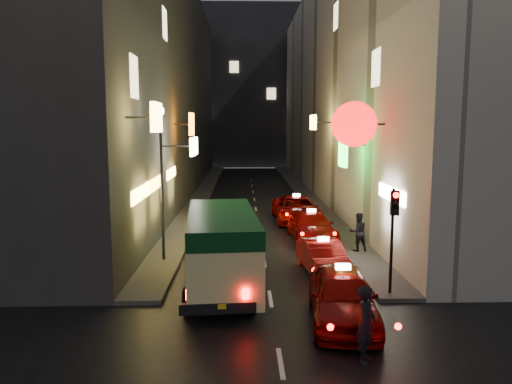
{
  "coord_description": "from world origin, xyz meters",
  "views": [
    {
      "loc": [
        -0.9,
        -7.31,
        5.66
      ],
      "look_at": [
        -0.35,
        13.0,
        2.97
      ],
      "focal_mm": 35.0,
      "sensor_mm": 36.0,
      "label": 1
    }
  ],
  "objects": [
    {
      "name": "building_left",
      "position": [
        -8.0,
        33.99,
        9.0
      ],
      "size": [
        7.7,
        52.0,
        18.0
      ],
      "color": "#393734",
      "rests_on": "ground"
    },
    {
      "name": "building_right",
      "position": [
        8.0,
        33.99,
        9.0
      ],
      "size": [
        8.22,
        52.0,
        18.0
      ],
      "color": "#B9B4AA",
      "rests_on": "ground"
    },
    {
      "name": "building_far",
      "position": [
        0.0,
        66.0,
        11.0
      ],
      "size": [
        30.0,
        10.0,
        22.0
      ],
      "primitive_type": "cube",
      "color": "#34343A",
      "rests_on": "ground"
    },
    {
      "name": "sidewalk_left",
      "position": [
        -4.25,
        34.0,
        0.07
      ],
      "size": [
        1.5,
        52.0,
        0.15
      ],
      "primitive_type": "cube",
      "color": "#4E4B48",
      "rests_on": "ground"
    },
    {
      "name": "sidewalk_right",
      "position": [
        4.25,
        34.0,
        0.07
      ],
      "size": [
        1.5,
        52.0,
        0.15
      ],
      "primitive_type": "cube",
      "color": "#4E4B48",
      "rests_on": "ground"
    },
    {
      "name": "minibus",
      "position": [
        -1.62,
        9.36,
        1.74
      ],
      "size": [
        2.71,
        6.54,
        2.75
      ],
      "color": "#F3F198",
      "rests_on": "ground"
    },
    {
      "name": "taxi_near",
      "position": [
        1.97,
        6.5,
        0.91
      ],
      "size": [
        2.86,
        5.92,
        1.99
      ],
      "color": "#7D0502",
      "rests_on": "ground"
    },
    {
      "name": "taxi_second",
      "position": [
        2.19,
        11.3,
        0.74
      ],
      "size": [
        2.39,
        4.85,
        1.66
      ],
      "color": "#7D0502",
      "rests_on": "ground"
    },
    {
      "name": "taxi_third",
      "position": [
        2.51,
        16.95,
        0.83
      ],
      "size": [
        2.48,
        5.33,
        1.82
      ],
      "color": "#7D0502",
      "rests_on": "ground"
    },
    {
      "name": "taxi_far",
      "position": [
        2.27,
        21.75,
        0.89
      ],
      "size": [
        2.48,
        5.66,
        1.95
      ],
      "color": "#7D0502",
      "rests_on": "ground"
    },
    {
      "name": "pedestrian_crossing",
      "position": [
        2.05,
        4.04,
        1.07
      ],
      "size": [
        0.7,
        0.83,
        2.14
      ],
      "primitive_type": "imported",
      "rotation": [
        0.0,
        0.0,
        1.16
      ],
      "color": "black",
      "rests_on": "ground"
    },
    {
      "name": "pedestrian_sidewalk",
      "position": [
        4.2,
        14.22,
        1.12
      ],
      "size": [
        0.81,
        0.61,
        1.94
      ],
      "primitive_type": "imported",
      "rotation": [
        0.0,
        0.0,
        3.37
      ],
      "color": "black",
      "rests_on": "sidewalk_right"
    },
    {
      "name": "traffic_light",
      "position": [
        4.0,
        8.47,
        2.69
      ],
      "size": [
        0.26,
        0.43,
        3.5
      ],
      "color": "black",
      "rests_on": "sidewalk_right"
    },
    {
      "name": "lamp_post",
      "position": [
        -4.2,
        13.0,
        3.72
      ],
      "size": [
        0.28,
        0.28,
        6.22
      ],
      "color": "black",
      "rests_on": "sidewalk_left"
    }
  ]
}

